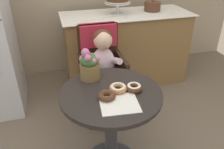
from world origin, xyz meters
TOP-DOWN VIEW (x-y plane):
  - cafe_table at (0.00, 0.00)m, footprint 0.72×0.72m
  - wicker_chair at (0.09, 0.73)m, footprint 0.42×0.45m
  - seated_child at (0.09, 0.57)m, footprint 0.27×0.32m
  - paper_napkin at (0.02, -0.15)m, footprint 0.27×0.25m
  - donut_front at (0.16, -0.02)m, footprint 0.12×0.12m
  - donut_mid at (0.05, 0.00)m, footprint 0.13×0.13m
  - donut_side at (-0.05, -0.07)m, footprint 0.12×0.12m
  - flower_vase at (-0.10, 0.23)m, footprint 0.15×0.15m
  - display_counter at (0.55, 1.30)m, footprint 1.56×0.62m
  - round_layer_cake at (0.89, 1.34)m, footprint 0.20×0.20m

SIDE VIEW (x-z plane):
  - display_counter at x=0.55m, z-range 0.00..0.90m
  - cafe_table at x=0.00m, z-range 0.15..0.87m
  - wicker_chair at x=0.09m, z-range 0.16..1.12m
  - seated_child at x=0.09m, z-range 0.31..1.04m
  - paper_napkin at x=0.02m, z-range 0.72..0.72m
  - donut_side at x=-0.05m, z-range 0.72..0.76m
  - donut_mid at x=0.05m, z-range 0.72..0.77m
  - donut_front at x=0.16m, z-range 0.72..0.77m
  - flower_vase at x=-0.10m, z-range 0.71..0.96m
  - round_layer_cake at x=0.89m, z-range 0.89..1.02m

